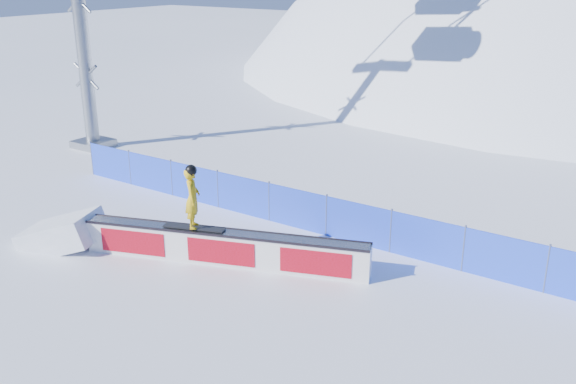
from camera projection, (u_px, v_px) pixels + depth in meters
The scene contains 6 objects.
ground at pixel (261, 312), 14.31m from camera, with size 160.00×160.00×0.00m, color white.
snow_hill at pixel (566, 288), 53.07m from camera, with size 64.00×64.00×64.00m.
safety_fence at pixel (358, 223), 17.61m from camera, with size 22.05×0.05×1.30m.
rail_box at pixel (224, 248), 16.49m from camera, with size 7.30×3.06×0.91m.
snow_ramp at pixel (63, 244), 17.76m from camera, with size 2.09×1.39×0.78m, color white, non-canonical shape.
snowboarder at pixel (192, 198), 16.24m from camera, with size 1.64×0.83×1.71m.
Camera 1 is at (7.58, -10.05, 7.35)m, focal length 40.00 mm.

